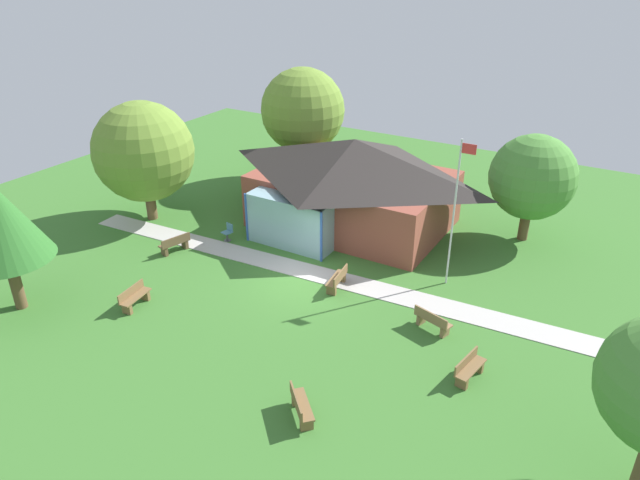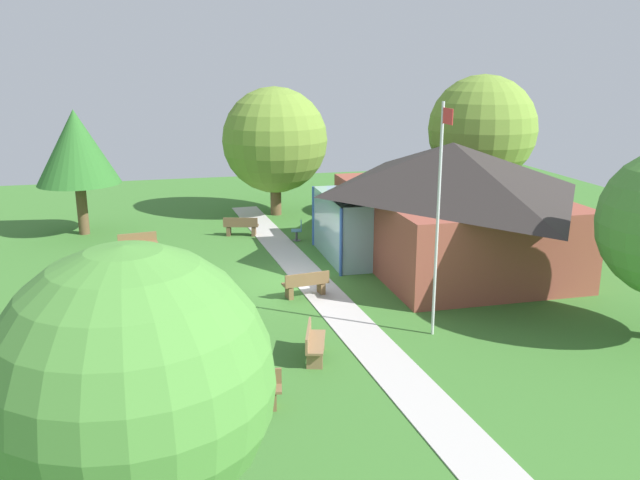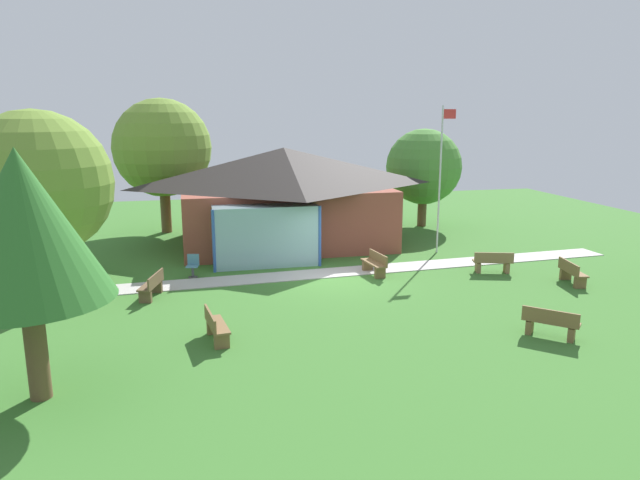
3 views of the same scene
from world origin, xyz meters
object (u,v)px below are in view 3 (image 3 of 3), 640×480
at_px(bench_front_right, 550,324).
at_px(bench_rear_near_path, 375,264).
at_px(tree_lawn_corner, 22,227).
at_px(bench_front_left, 216,327).
at_px(tree_behind_pavilion_left, 162,148).
at_px(bench_mid_left, 152,286).
at_px(tree_west_hedge, 38,184).
at_px(bench_lawn_far_right, 572,273).
at_px(patio_chair_west, 193,266).
at_px(bench_mid_right, 493,263).
at_px(flagpole, 441,174).
at_px(pavilion, 284,195).
at_px(tree_behind_pavilion_right, 424,167).

xyz_separation_m(bench_front_right, bench_rear_near_path, (-2.73, 7.17, 0.00)).
bearing_deg(bench_front_right, tree_lawn_corner, -133.37).
height_order(bench_front_left, tree_lawn_corner, tree_lawn_corner).
bearing_deg(tree_behind_pavilion_left, bench_mid_left, -90.72).
bearing_deg(tree_west_hedge, bench_lawn_far_right, -12.05).
height_order(bench_mid_left, patio_chair_west, patio_chair_west).
distance_m(bench_front_right, bench_mid_left, 12.52).
bearing_deg(bench_mid_right, flagpole, 117.48).
distance_m(flagpole, bench_front_right, 10.47).
xyz_separation_m(flagpole, bench_mid_left, (-12.05, -3.83, -3.10)).
bearing_deg(tree_behind_pavilion_left, patio_chair_west, -82.16).
bearing_deg(flagpole, bench_mid_right, -79.02).
xyz_separation_m(pavilion, flagpole, (6.39, -3.17, 1.14)).
relative_size(pavilion, bench_rear_near_path, 6.70).
distance_m(patio_chair_west, tree_behind_pavilion_left, 9.82).
distance_m(bench_front_right, bench_rear_near_path, 7.67).
bearing_deg(tree_west_hedge, bench_rear_near_path, -5.56).
relative_size(bench_mid_left, tree_lawn_corner, 0.29).
bearing_deg(bench_rear_near_path, flagpole, -61.96).
height_order(bench_mid_left, tree_west_hedge, tree_west_hedge).
height_order(flagpole, bench_rear_near_path, flagpole).
distance_m(bench_lawn_far_right, tree_behind_pavilion_left, 19.92).
xyz_separation_m(bench_front_right, bench_lawn_far_right, (3.86, 4.38, 0.00)).
relative_size(tree_west_hedge, tree_lawn_corner, 1.15).
bearing_deg(patio_chair_west, bench_rear_near_path, -178.15).
height_order(flagpole, tree_behind_pavilion_left, tree_behind_pavilion_left).
relative_size(bench_mid_left, patio_chair_west, 1.82).
bearing_deg(tree_behind_pavilion_right, bench_front_left, -130.11).
bearing_deg(flagpole, tree_west_hedge, -174.17).
distance_m(bench_lawn_far_right, bench_rear_near_path, 7.15).
bearing_deg(bench_front_left, bench_mid_left, -164.02).
xyz_separation_m(bench_mid_right, bench_mid_left, (-12.74, -0.24, 0.00)).
bearing_deg(bench_lawn_far_right, bench_rear_near_path, -103.05).
distance_m(bench_mid_left, patio_chair_west, 2.64).
xyz_separation_m(flagpole, patio_chair_west, (-10.68, -1.58, -3.08)).
distance_m(bench_front_right, bench_front_left, 9.21).
height_order(bench_rear_near_path, tree_behind_pavilion_right, tree_behind_pavilion_right).
distance_m(bench_mid_right, bench_mid_left, 12.74).
bearing_deg(bench_front_left, bench_front_right, 70.92).
height_order(flagpole, bench_mid_right, flagpole).
bearing_deg(bench_lawn_far_right, tree_lawn_corner, -63.61).
bearing_deg(bench_rear_near_path, bench_front_left, 122.63).
bearing_deg(bench_front_left, bench_mid_right, 104.99).
distance_m(bench_front_left, bench_rear_near_path, 8.28).
bearing_deg(pavilion, flagpole, -26.35).
distance_m(bench_front_right, tree_behind_pavilion_left, 20.75).
xyz_separation_m(bench_lawn_far_right, tree_behind_pavilion_left, (-14.65, 12.90, 3.95)).
bearing_deg(bench_front_right, tree_west_hedge, -165.56).
bearing_deg(patio_chair_west, bench_mid_right, -178.24).
bearing_deg(bench_rear_near_path, tree_behind_pavilion_right, -40.30).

